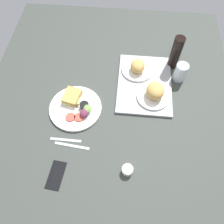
{
  "coord_description": "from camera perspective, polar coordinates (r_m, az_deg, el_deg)",
  "views": [
    {
      "loc": [
        64.84,
        8.75,
        113.61
      ],
      "look_at": [
        2.0,
        3.0,
        4.0
      ],
      "focal_mm": 36.17,
      "sensor_mm": 36.0,
      "label": 1
    }
  ],
  "objects": [
    {
      "name": "drinking_glass",
      "position": [
        1.47,
        16.93,
        9.61
      ],
      "size": [
        7.44,
        7.44,
        12.05
      ],
      "primitive_type": "cylinder",
      "color": "silver",
      "rests_on": "ground_plane"
    },
    {
      "name": "fork",
      "position": [
        1.26,
        -11.63,
        -6.91
      ],
      "size": [
        1.57,
        17.01,
        0.5
      ],
      "primitive_type": "cube",
      "rotation": [
        0.0,
        0.0,
        1.56
      ],
      "color": "#B7B7BC",
      "rests_on": "ground_plane"
    },
    {
      "name": "plate_with_salad",
      "position": [
        1.33,
        -9.04,
        1.39
      ],
      "size": [
        30.38,
        30.38,
        5.4
      ],
      "color": "white",
      "rests_on": "ground_plane"
    },
    {
      "name": "espresso_cup",
      "position": [
        1.16,
        3.9,
        -14.42
      ],
      "size": [
        5.6,
        5.6,
        4.0
      ],
      "primitive_type": "cylinder",
      "color": "silver",
      "rests_on": "ground_plane"
    },
    {
      "name": "serving_tray",
      "position": [
        1.43,
        8.2,
        7.07
      ],
      "size": [
        45.01,
        33.01,
        1.6
      ],
      "primitive_type": "cube",
      "rotation": [
        0.0,
        0.0,
        -0.0
      ],
      "color": "#9EA0A3",
      "rests_on": "ground_plane"
    },
    {
      "name": "ground_plane",
      "position": [
        1.32,
        -1.21,
        -0.34
      ],
      "size": [
        190.0,
        150.0,
        3.0
      ],
      "primitive_type": "cube",
      "color": "#383D38"
    },
    {
      "name": "bread_plate_near",
      "position": [
        1.46,
        6.44,
        11.11
      ],
      "size": [
        20.0,
        20.0,
        8.47
      ],
      "color": "white",
      "rests_on": "serving_tray"
    },
    {
      "name": "cell_phone",
      "position": [
        1.2,
        -13.98,
        -15.19
      ],
      "size": [
        15.07,
        8.65,
        0.8
      ],
      "primitive_type": "cube",
      "rotation": [
        0.0,
        0.0,
        -0.1
      ],
      "color": "black",
      "rests_on": "ground_plane"
    },
    {
      "name": "soda_bottle",
      "position": [
        1.49,
        15.83,
        14.26
      ],
      "size": [
        6.4,
        6.4,
        22.66
      ],
      "primitive_type": "cylinder",
      "color": "black",
      "rests_on": "ground_plane"
    },
    {
      "name": "bread_plate_far",
      "position": [
        1.34,
        10.68,
        4.86
      ],
      "size": [
        19.13,
        19.13,
        9.69
      ],
      "color": "white",
      "rests_on": "serving_tray"
    },
    {
      "name": "knife",
      "position": [
        1.24,
        -10.08,
        -8.37
      ],
      "size": [
        3.2,
        19.05,
        0.5
      ],
      "primitive_type": "cube",
      "rotation": [
        0.0,
        0.0,
        1.48
      ],
      "color": "#B7B7BC",
      "rests_on": "ground_plane"
    }
  ]
}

